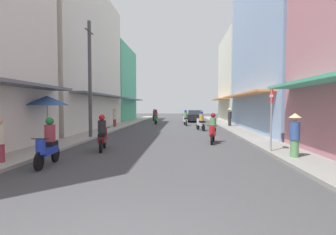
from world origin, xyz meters
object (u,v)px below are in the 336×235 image
(motorbike_green, at_px, (156,118))
(motorbike_silver, at_px, (201,122))
(motorbike_maroon, at_px, (103,134))
(motorbike_white, at_px, (185,118))
(motorbike_red, at_px, (213,130))
(pedestrian_foreground, at_px, (115,117))
(pedestrian_far, at_px, (230,116))
(motorbike_blue, at_px, (48,144))
(parked_car, at_px, (195,116))
(pedestrian_crossing, at_px, (295,134))
(street_sign_no_entry, at_px, (271,112))
(pedestrian_midway, at_px, (0,142))
(utility_pole, at_px, (90,79))
(motorbike_black, at_px, (154,115))
(vendor_umbrella, at_px, (47,101))

(motorbike_green, bearing_deg, motorbike_silver, -57.57)
(motorbike_maroon, xyz_separation_m, motorbike_white, (3.74, 14.86, 0.00))
(motorbike_red, bearing_deg, pedestrian_foreground, 130.34)
(pedestrian_far, bearing_deg, motorbike_blue, -118.29)
(parked_car, bearing_deg, motorbike_maroon, -103.48)
(motorbike_silver, relative_size, motorbike_green, 0.97)
(motorbike_blue, bearing_deg, pedestrian_crossing, 9.03)
(motorbike_red, xyz_separation_m, pedestrian_foreground, (-7.60, 8.95, 0.27))
(motorbike_green, xyz_separation_m, pedestrian_foreground, (-3.14, -4.95, 0.27))
(motorbike_blue, distance_m, pedestrian_foreground, 14.62)
(motorbike_blue, relative_size, street_sign_no_entry, 0.68)
(pedestrian_midway, bearing_deg, utility_pole, 86.34)
(motorbike_black, distance_m, pedestrian_midway, 26.24)
(motorbike_black, xyz_separation_m, motorbike_green, (0.88, -6.59, 0.00))
(pedestrian_foreground, xyz_separation_m, utility_pole, (0.56, -7.58, 2.54))
(motorbike_green, relative_size, motorbike_blue, 1.00)
(vendor_umbrella, distance_m, street_sign_no_entry, 9.95)
(pedestrian_foreground, bearing_deg, motorbike_blue, -83.42)
(motorbike_black, distance_m, motorbike_red, 21.17)
(motorbike_black, bearing_deg, pedestrian_crossing, -72.60)
(motorbike_silver, distance_m, pedestrian_foreground, 7.66)
(motorbike_black, bearing_deg, motorbike_white, -63.89)
(motorbike_white, bearing_deg, motorbike_green, 153.10)
(motorbike_green, bearing_deg, street_sign_no_entry, -69.05)
(pedestrian_foreground, relative_size, pedestrian_midway, 1.11)
(pedestrian_midway, bearing_deg, parked_car, 72.83)
(parked_car, relative_size, vendor_umbrella, 1.73)
(motorbike_white, distance_m, utility_pole, 12.65)
(motorbike_white, distance_m, motorbike_blue, 18.46)
(motorbike_green, bearing_deg, motorbike_maroon, -92.14)
(pedestrian_midway, height_order, street_sign_no_entry, street_sign_no_entry)
(motorbike_red, bearing_deg, utility_pole, 168.98)
(utility_pole, bearing_deg, motorbike_black, 84.94)
(parked_car, height_order, pedestrian_midway, pedestrian_midway)
(motorbike_red, distance_m, street_sign_no_entry, 3.73)
(pedestrian_crossing, relative_size, street_sign_no_entry, 0.64)
(motorbike_silver, relative_size, utility_pole, 0.26)
(pedestrian_midway, bearing_deg, motorbike_white, 71.11)
(motorbike_white, height_order, parked_car, motorbike_white)
(motorbike_black, distance_m, street_sign_no_entry, 24.61)
(motorbike_maroon, height_order, pedestrian_crossing, pedestrian_crossing)
(motorbike_maroon, bearing_deg, vendor_umbrella, 167.32)
(motorbike_black, distance_m, pedestrian_far, 12.84)
(pedestrian_far, relative_size, vendor_umbrella, 0.73)
(motorbike_white, distance_m, street_sign_no_entry, 15.68)
(motorbike_maroon, relative_size, motorbike_red, 1.00)
(motorbike_green, xyz_separation_m, parked_car, (4.38, 4.40, 0.04))
(motorbike_red, distance_m, pedestrian_crossing, 4.89)
(motorbike_red, height_order, pedestrian_crossing, pedestrian_crossing)
(motorbike_white, relative_size, street_sign_no_entry, 0.68)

